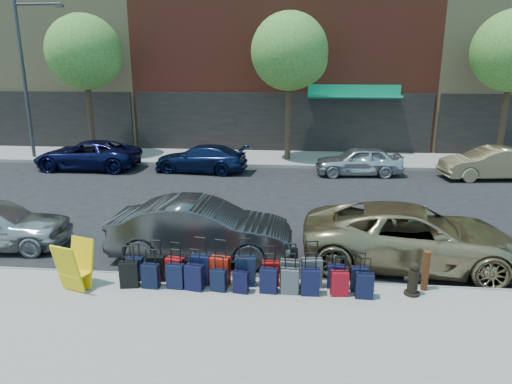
# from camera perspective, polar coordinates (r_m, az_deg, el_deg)

# --- Properties ---
(ground) EXTENTS (120.00, 120.00, 0.00)m
(ground) POSITION_cam_1_polar(r_m,az_deg,el_deg) (14.80, 0.84, -3.58)
(ground) COLOR black
(ground) RESTS_ON ground
(sidewalk_near) EXTENTS (60.00, 4.00, 0.15)m
(sidewalk_near) POSITION_cam_1_polar(r_m,az_deg,el_deg) (8.91, -2.79, -16.83)
(sidewalk_near) COLOR gray
(sidewalk_near) RESTS_ON ground
(sidewalk_far) EXTENTS (60.00, 4.00, 0.15)m
(sidewalk_far) POSITION_cam_1_polar(r_m,az_deg,el_deg) (24.44, 2.79, 4.24)
(sidewalk_far) COLOR gray
(sidewalk_far) RESTS_ON ground
(curb_near) EXTENTS (60.00, 0.08, 0.15)m
(curb_near) POSITION_cam_1_polar(r_m,az_deg,el_deg) (10.65, -1.20, -11.05)
(curb_near) COLOR gray
(curb_near) RESTS_ON ground
(curb_far) EXTENTS (60.00, 0.08, 0.15)m
(curb_far) POSITION_cam_1_polar(r_m,az_deg,el_deg) (22.46, 2.53, 3.24)
(curb_far) COLOR gray
(curb_far) RESTS_ON ground
(building_left) EXTENTS (15.00, 12.12, 16.00)m
(building_left) POSITION_cam_1_polar(r_m,az_deg,el_deg) (36.37, -23.99, 19.20)
(building_left) COLOR #96845C
(building_left) RESTS_ON ground
(tree_left) EXTENTS (3.80, 3.80, 7.27)m
(tree_left) POSITION_cam_1_polar(r_m,az_deg,el_deg) (25.90, -20.37, 15.84)
(tree_left) COLOR black
(tree_left) RESTS_ON sidewalk_far
(tree_center) EXTENTS (3.80, 3.80, 7.27)m
(tree_center) POSITION_cam_1_polar(r_m,az_deg,el_deg) (23.45, 4.54, 16.85)
(tree_center) COLOR black
(tree_center) RESTS_ON sidewalk_far
(streetlight) EXTENTS (2.59, 0.18, 8.00)m
(streetlight) POSITION_cam_1_polar(r_m,az_deg,el_deg) (26.67, -26.74, 13.52)
(streetlight) COLOR #333338
(streetlight) RESTS_ON sidewalk_far
(suitcase_front_0) EXTENTS (0.38, 0.23, 0.87)m
(suitcase_front_0) POSITION_cam_1_polar(r_m,az_deg,el_deg) (10.77, -14.88, -9.24)
(suitcase_front_0) COLOR black
(suitcase_front_0) RESTS_ON sidewalk_near
(suitcase_front_1) EXTENTS (0.41, 0.24, 0.95)m
(suitcase_front_1) POSITION_cam_1_polar(r_m,az_deg,el_deg) (10.64, -12.39, -9.26)
(suitcase_front_1) COLOR black
(suitcase_front_1) RESTS_ON sidewalk_near
(suitcase_front_2) EXTENTS (0.42, 0.29, 0.94)m
(suitcase_front_2) POSITION_cam_1_polar(r_m,az_deg,el_deg) (10.45, -10.06, -9.60)
(suitcase_front_2) COLOR #A80A0F
(suitcase_front_2) RESTS_ON sidewalk_near
(suitcase_front_3) EXTENTS (0.47, 0.29, 1.07)m
(suitcase_front_3) POSITION_cam_1_polar(r_m,az_deg,el_deg) (10.32, -6.99, -9.56)
(suitcase_front_3) COLOR black
(suitcase_front_3) RESTS_ON sidewalk_near
(suitcase_front_4) EXTENTS (0.46, 0.30, 1.04)m
(suitcase_front_4) POSITION_cam_1_polar(r_m,az_deg,el_deg) (10.23, -4.53, -9.78)
(suitcase_front_4) COLOR #B21A0B
(suitcase_front_4) RESTS_ON sidewalk_near
(suitcase_front_5) EXTENTS (0.48, 0.31, 1.08)m
(suitcase_front_5) POSITION_cam_1_polar(r_m,az_deg,el_deg) (10.16, -1.37, -9.85)
(suitcase_front_5) COLOR black
(suitcase_front_5) RESTS_ON sidewalk_near
(suitcase_front_6) EXTENTS (0.40, 0.25, 0.90)m
(suitcase_front_6) POSITION_cam_1_polar(r_m,az_deg,el_deg) (10.19, 1.80, -10.11)
(suitcase_front_6) COLOR #930A09
(suitcase_front_6) RESTS_ON sidewalk_near
(suitcase_front_7) EXTENTS (0.42, 0.24, 1.00)m
(suitcase_front_7) POSITION_cam_1_polar(r_m,az_deg,el_deg) (10.13, 4.23, -10.13)
(suitcase_front_7) COLOR #36363A
(suitcase_front_7) RESTS_ON sidewalk_near
(suitcase_front_8) EXTENTS (0.46, 0.30, 1.05)m
(suitcase_front_8) POSITION_cam_1_polar(r_m,az_deg,el_deg) (10.18, 6.97, -9.98)
(suitcase_front_8) COLOR #424248
(suitcase_front_8) RESTS_ON sidewalk_near
(suitcase_front_9) EXTENTS (0.39, 0.26, 0.87)m
(suitcase_front_9) POSITION_cam_1_polar(r_m,az_deg,el_deg) (10.22, 9.96, -10.34)
(suitcase_front_9) COLOR black
(suitcase_front_9) RESTS_ON sidewalk_near
(suitcase_front_10) EXTENTS (0.36, 0.20, 0.87)m
(suitcase_front_10) POSITION_cam_1_polar(r_m,az_deg,el_deg) (10.19, 12.79, -10.57)
(suitcase_front_10) COLOR black
(suitcase_front_10) RESTS_ON sidewalk_near
(suitcase_back_0) EXTENTS (0.43, 0.29, 0.94)m
(suitcase_back_0) POSITION_cam_1_polar(r_m,az_deg,el_deg) (10.49, -15.56, -9.87)
(suitcase_back_0) COLOR black
(suitcase_back_0) RESTS_ON sidewalk_near
(suitcase_back_1) EXTENTS (0.38, 0.24, 0.88)m
(suitcase_back_1) POSITION_cam_1_polar(r_m,az_deg,el_deg) (10.35, -13.03, -10.17)
(suitcase_back_1) COLOR black
(suitcase_back_1) RESTS_ON sidewalk_near
(suitcase_back_2) EXTENTS (0.38, 0.23, 0.88)m
(suitcase_back_2) POSITION_cam_1_polar(r_m,az_deg,el_deg) (10.23, -10.04, -10.31)
(suitcase_back_2) COLOR black
(suitcase_back_2) RESTS_ON sidewalk_near
(suitcase_back_3) EXTENTS (0.42, 0.29, 0.92)m
(suitcase_back_3) POSITION_cam_1_polar(r_m,az_deg,el_deg) (10.09, -7.71, -10.51)
(suitcase_back_3) COLOR black
(suitcase_back_3) RESTS_ON sidewalk_near
(suitcase_back_4) EXTENTS (0.35, 0.24, 0.79)m
(suitcase_back_4) POSITION_cam_1_polar(r_m,az_deg,el_deg) (10.00, -4.70, -10.91)
(suitcase_back_4) COLOR black
(suitcase_back_4) RESTS_ON sidewalk_near
(suitcase_back_5) EXTENTS (0.35, 0.23, 0.77)m
(suitcase_back_5) POSITION_cam_1_polar(r_m,az_deg,el_deg) (9.91, -1.91, -11.17)
(suitcase_back_5) COLOR black
(suitcase_back_5) RESTS_ON sidewalk_near
(suitcase_back_6) EXTENTS (0.38, 0.24, 0.88)m
(suitcase_back_6) POSITION_cam_1_polar(r_m,az_deg,el_deg) (9.89, 1.59, -10.99)
(suitcase_back_6) COLOR black
(suitcase_back_6) RESTS_ON sidewalk_near
(suitcase_back_7) EXTENTS (0.38, 0.22, 0.89)m
(suitcase_back_7) POSITION_cam_1_polar(r_m,az_deg,el_deg) (9.88, 4.26, -11.03)
(suitcase_back_7) COLOR #414247
(suitcase_back_7) RESTS_ON sidewalk_near
(suitcase_back_8) EXTENTS (0.40, 0.24, 0.93)m
(suitcase_back_8) POSITION_cam_1_polar(r_m,az_deg,el_deg) (9.86, 6.79, -11.09)
(suitcase_back_8) COLOR black
(suitcase_back_8) RESTS_ON sidewalk_near
(suitcase_back_9) EXTENTS (0.38, 0.24, 0.87)m
(suitcase_back_9) POSITION_cam_1_polar(r_m,az_deg,el_deg) (9.94, 10.40, -11.15)
(suitcase_back_9) COLOR maroon
(suitcase_back_9) RESTS_ON sidewalk_near
(suitcase_back_10) EXTENTS (0.37, 0.22, 0.87)m
(suitcase_back_10) POSITION_cam_1_polar(r_m,az_deg,el_deg) (9.94, 13.40, -11.32)
(suitcase_back_10) COLOR black
(suitcase_back_10) RESTS_ON sidewalk_near
(fire_hydrant) EXTENTS (0.37, 0.33, 0.73)m
(fire_hydrant) POSITION_cam_1_polar(r_m,az_deg,el_deg) (10.32, 19.04, -10.34)
(fire_hydrant) COLOR black
(fire_hydrant) RESTS_ON sidewalk_near
(bollard) EXTENTS (0.16, 0.16, 0.89)m
(bollard) POSITION_cam_1_polar(r_m,az_deg,el_deg) (10.56, 20.45, -9.13)
(bollard) COLOR #38190C
(bollard) RESTS_ON sidewalk_near
(display_rack) EXTENTS (0.78, 0.82, 1.08)m
(display_rack) POSITION_cam_1_polar(r_m,az_deg,el_deg) (10.65, -21.72, -8.61)
(display_rack) COLOR yellow
(display_rack) RESTS_ON sidewalk_near
(car_near_1) EXTENTS (4.65, 1.62, 1.53)m
(car_near_1) POSITION_cam_1_polar(r_m,az_deg,el_deg) (11.86, -6.84, -4.69)
(car_near_1) COLOR #363739
(car_near_1) RESTS_ON ground
(car_near_2) EXTENTS (5.60, 2.98, 1.50)m
(car_near_2) POSITION_cam_1_polar(r_m,az_deg,el_deg) (12.02, 18.99, -5.26)
(car_near_2) COLOR #927F5A
(car_near_2) RESTS_ON ground
(car_far_0) EXTENTS (4.99, 2.34, 1.38)m
(car_far_0) POSITION_cam_1_polar(r_m,az_deg,el_deg) (23.51, -20.32, 4.37)
(car_far_0) COLOR black
(car_far_0) RESTS_ON ground
(car_far_1) EXTENTS (4.54, 2.24, 1.27)m
(car_far_1) POSITION_cam_1_polar(r_m,az_deg,el_deg) (21.64, -6.91, 4.18)
(car_far_1) COLOR #0C1737
(car_far_1) RESTS_ON ground
(car_far_2) EXTENTS (4.03, 1.91, 1.33)m
(car_far_2) POSITION_cam_1_polar(r_m,az_deg,el_deg) (21.31, 12.71, 3.82)
(car_far_2) COLOR silver
(car_far_2) RESTS_ON ground
(car_far_3) EXTENTS (4.47, 2.04, 1.42)m
(car_far_3) POSITION_cam_1_polar(r_m,az_deg,el_deg) (22.56, 27.34, 3.22)
(car_far_3) COLOR tan
(car_far_3) RESTS_ON ground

